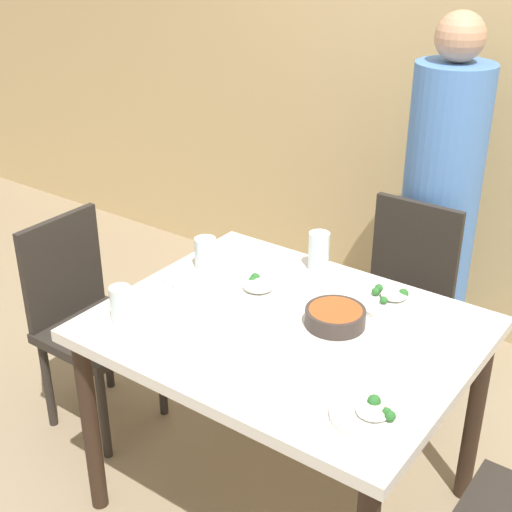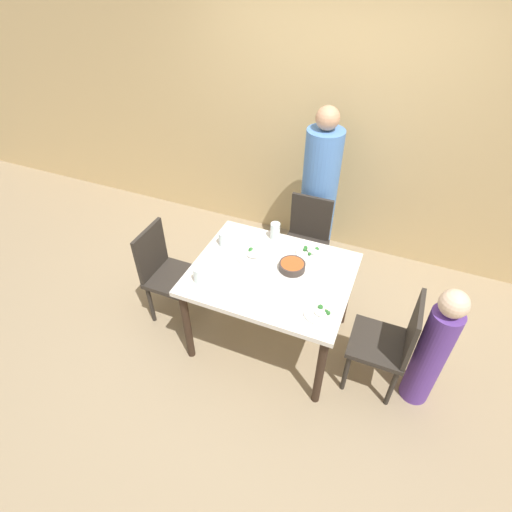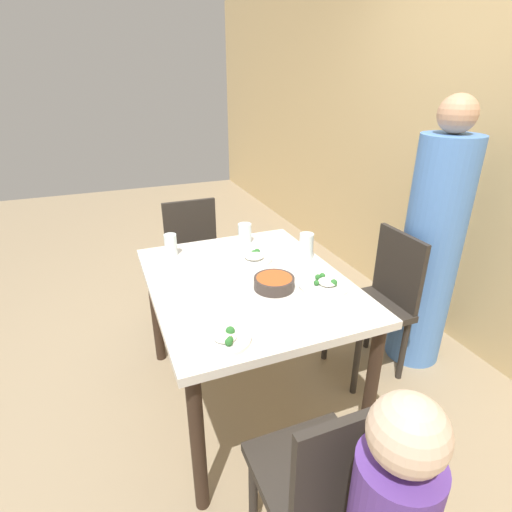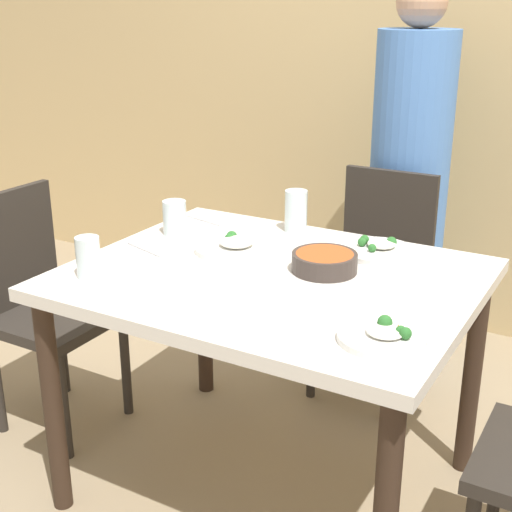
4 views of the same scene
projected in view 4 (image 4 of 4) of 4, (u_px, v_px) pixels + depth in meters
ground_plane at (270, 485)px, 2.38m from camera, size 10.00×10.00×0.00m
wall_back at (440, 40)px, 3.19m from camera, size 10.00×0.06×2.70m
dining_table at (272, 301)px, 2.15m from camera, size 1.18×0.95×0.76m
chair_adult_spot at (376, 275)px, 2.86m from camera, size 0.40×0.40×0.89m
chair_empty_left at (42, 302)px, 2.60m from camera, size 0.40×0.40×0.89m
person_adult at (408, 192)px, 3.04m from camera, size 0.33×0.33×1.62m
bowl_curry at (324, 262)px, 2.12m from camera, size 0.20×0.20×0.06m
plate_rice_adult at (383, 336)px, 1.69m from camera, size 0.21×0.21×0.05m
plate_rice_child at (378, 249)px, 2.27m from camera, size 0.24×0.24×0.05m
plate_noodles at (232, 247)px, 2.29m from camera, size 0.23×0.23×0.05m
glass_water_tall at (175, 218)px, 2.44m from camera, size 0.08×0.08×0.12m
glass_water_short at (88, 257)px, 2.06m from camera, size 0.07×0.07×0.12m
glass_water_center at (296, 211)px, 2.47m from camera, size 0.08×0.08×0.15m
napkin_folded at (449, 289)px, 1.99m from camera, size 0.14×0.14×0.01m
fork_steel at (204, 220)px, 2.61m from camera, size 0.18×0.06×0.01m
spoon_steel at (146, 249)px, 2.30m from camera, size 0.18×0.07×0.01m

